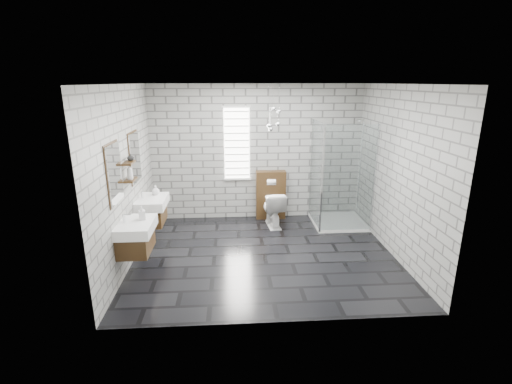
{
  "coord_description": "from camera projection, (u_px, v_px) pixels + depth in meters",
  "views": [
    {
      "loc": [
        -0.51,
        -5.53,
        2.74
      ],
      "look_at": [
        -0.11,
        0.35,
        0.97
      ],
      "focal_mm": 26.0,
      "sensor_mm": 36.0,
      "label": 1
    }
  ],
  "objects": [
    {
      "name": "wall_right",
      "position": [
        398.0,
        173.0,
        5.86
      ],
      "size": [
        0.02,
        3.6,
        2.7
      ],
      "primitive_type": "cube",
      "color": "#979792",
      "rests_on": "floor"
    },
    {
      "name": "vase",
      "position": [
        130.0,
        157.0,
        5.54
      ],
      "size": [
        0.13,
        0.13,
        0.1
      ],
      "primitive_type": "imported",
      "rotation": [
        0.0,
        0.0,
        0.35
      ],
      "color": "#B2B2B2",
      "rests_on": "shelf_upper"
    },
    {
      "name": "wall_back",
      "position": [
        257.0,
        153.0,
        7.45
      ],
      "size": [
        4.2,
        0.02,
        2.7
      ],
      "primitive_type": "cube",
      "color": "#979792",
      "rests_on": "floor"
    },
    {
      "name": "vanity_right",
      "position": [
        150.0,
        203.0,
        6.27
      ],
      "size": [
        0.47,
        0.7,
        1.57
      ],
      "color": "#402A13",
      "rests_on": "wall_left"
    },
    {
      "name": "shower_enclosure",
      "position": [
        336.0,
        201.0,
        7.19
      ],
      "size": [
        1.0,
        1.0,
        2.03
      ],
      "color": "white",
      "rests_on": "floor"
    },
    {
      "name": "ceiling",
      "position": [
        266.0,
        83.0,
        5.33
      ],
      "size": [
        4.2,
        3.6,
        0.02
      ],
      "primitive_type": "cube",
      "color": "white",
      "rests_on": "wall_back"
    },
    {
      "name": "vanity_left",
      "position": [
        133.0,
        228.0,
        5.2
      ],
      "size": [
        0.47,
        0.7,
        1.57
      ],
      "color": "#402A13",
      "rests_on": "wall_left"
    },
    {
      "name": "shelf_lower",
      "position": [
        130.0,
        180.0,
        5.55
      ],
      "size": [
        0.14,
        0.3,
        0.03
      ],
      "primitive_type": "cube",
      "color": "#402A13",
      "rests_on": "wall_left"
    },
    {
      "name": "flush_plate",
      "position": [
        271.0,
        182.0,
        7.42
      ],
      "size": [
        0.18,
        0.01,
        0.12
      ],
      "primitive_type": "cube",
      "color": "silver",
      "rests_on": "cistern_panel"
    },
    {
      "name": "pendant_cluster",
      "position": [
        274.0,
        119.0,
        6.85
      ],
      "size": [
        0.28,
        0.24,
        0.87
      ],
      "color": "silver",
      "rests_on": "ceiling"
    },
    {
      "name": "wall_front",
      "position": [
        280.0,
        215.0,
        3.99
      ],
      "size": [
        4.2,
        0.02,
        2.7
      ],
      "primitive_type": "cube",
      "color": "#979792",
      "rests_on": "floor"
    },
    {
      "name": "cistern_panel",
      "position": [
        271.0,
        195.0,
        7.61
      ],
      "size": [
        0.6,
        0.2,
        1.0
      ],
      "primitive_type": "cube",
      "color": "#402A13",
      "rests_on": "floor"
    },
    {
      "name": "soap_bottle_b",
      "position": [
        156.0,
        190.0,
        6.4
      ],
      "size": [
        0.16,
        0.16,
        0.17
      ],
      "primitive_type": "imported",
      "rotation": [
        0.0,
        0.0,
        -0.33
      ],
      "color": "#B2B2B2",
      "rests_on": "vanity_right"
    },
    {
      "name": "soap_bottle_c",
      "position": [
        130.0,
        172.0,
        5.48
      ],
      "size": [
        0.11,
        0.11,
        0.23
      ],
      "primitive_type": "imported",
      "rotation": [
        0.0,
        0.0,
        0.28
      ],
      "color": "#B2B2B2",
      "rests_on": "shelf_lower"
    },
    {
      "name": "floor",
      "position": [
        264.0,
        255.0,
        6.11
      ],
      "size": [
        4.2,
        3.6,
        0.02
      ],
      "primitive_type": "cube",
      "color": "black",
      "rests_on": "ground"
    },
    {
      "name": "toilet",
      "position": [
        273.0,
        209.0,
        7.24
      ],
      "size": [
        0.46,
        0.73,
        0.7
      ],
      "primitive_type": "imported",
      "rotation": [
        0.0,
        0.0,
        3.25
      ],
      "color": "white",
      "rests_on": "floor"
    },
    {
      "name": "window",
      "position": [
        237.0,
        144.0,
        7.34
      ],
      "size": [
        0.56,
        0.05,
        1.48
      ],
      "color": "white",
      "rests_on": "wall_back"
    },
    {
      "name": "shelf_upper",
      "position": [
        129.0,
        163.0,
        5.47
      ],
      "size": [
        0.14,
        0.3,
        0.03
      ],
      "primitive_type": "cube",
      "color": "#402A13",
      "rests_on": "wall_left"
    },
    {
      "name": "soap_bottle_a",
      "position": [
        142.0,
        213.0,
        5.24
      ],
      "size": [
        0.11,
        0.11,
        0.2
      ],
      "primitive_type": "imported",
      "rotation": [
        0.0,
        0.0,
        0.25
      ],
      "color": "#B2B2B2",
      "rests_on": "vanity_left"
    },
    {
      "name": "wall_left",
      "position": [
        126.0,
        177.0,
        5.58
      ],
      "size": [
        0.02,
        3.6,
        2.7
      ],
      "primitive_type": "cube",
      "color": "#979792",
      "rests_on": "floor"
    }
  ]
}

